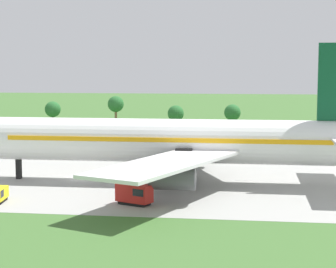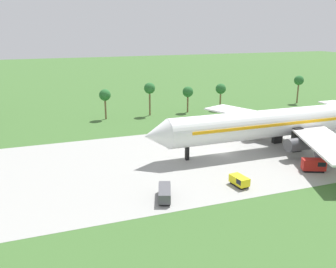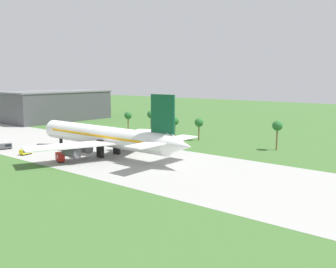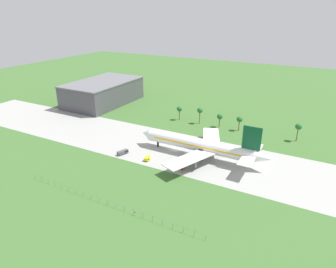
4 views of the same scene
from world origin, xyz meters
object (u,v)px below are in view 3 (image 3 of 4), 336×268
at_px(catering_van, 4,146).
at_px(jet_airliner, 106,137).
at_px(baggage_tug, 25,152).
at_px(fuel_truck, 60,157).
at_px(terminal_building, 53,105).

bearing_deg(catering_van, jet_airliner, 24.17).
height_order(baggage_tug, fuel_truck, fuel_truck).
relative_size(baggage_tug, fuel_truck, 0.81).
height_order(baggage_tug, terminal_building, terminal_building).
height_order(jet_airliner, fuel_truck, jet_airliner).
bearing_deg(baggage_tug, catering_van, 179.86).
bearing_deg(catering_van, baggage_tug, -0.14).
xyz_separation_m(jet_airliner, fuel_truck, (-3.94, -15.25, -4.87)).
bearing_deg(catering_van, fuel_truck, 1.89).
distance_m(baggage_tug, terminal_building, 106.37).
height_order(fuel_truck, terminal_building, terminal_building).
height_order(baggage_tug, catering_van, catering_van).
relative_size(jet_airliner, baggage_tug, 17.10).
relative_size(fuel_truck, terminal_building, 0.08).
bearing_deg(catering_van, terminal_building, 135.45).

